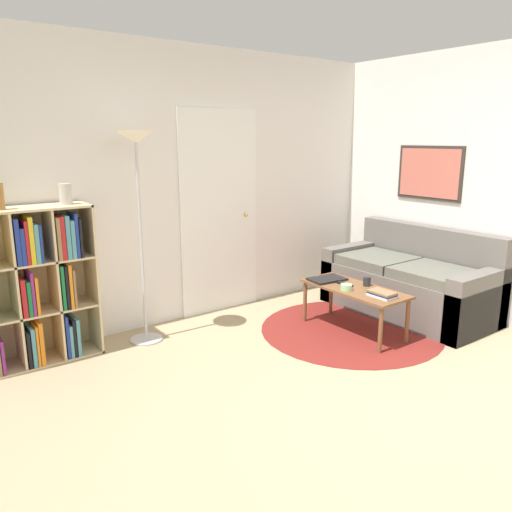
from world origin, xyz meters
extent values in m
plane|color=tan|center=(0.00, 0.00, 0.00)|extent=(14.00, 14.00, 0.00)
cube|color=silver|center=(0.00, 2.61, 1.30)|extent=(7.32, 0.05, 2.60)
cube|color=white|center=(0.25, 2.58, 1.02)|extent=(0.89, 0.02, 2.03)
sphere|color=tan|center=(0.57, 2.55, 0.98)|extent=(0.04, 0.04, 0.04)
cube|color=silver|center=(2.18, 1.29, 1.30)|extent=(0.05, 5.59, 2.60)
cube|color=#332D28|center=(2.15, 1.48, 1.40)|extent=(0.02, 0.76, 0.56)
cube|color=#C66656|center=(2.14, 1.48, 1.40)|extent=(0.01, 0.70, 0.50)
cylinder|color=maroon|center=(0.90, 1.35, 0.00)|extent=(1.67, 1.67, 0.01)
cube|color=beige|center=(-1.14, 2.40, 0.62)|extent=(0.02, 0.34, 1.25)
cube|color=beige|center=(-1.59, 2.40, 1.24)|extent=(0.92, 0.34, 0.02)
cube|color=beige|center=(-1.59, 2.40, 0.01)|extent=(0.92, 0.34, 0.02)
cube|color=beige|center=(-1.59, 2.56, 0.62)|extent=(0.92, 0.02, 1.25)
cube|color=beige|center=(-1.73, 2.40, 0.62)|extent=(0.02, 0.32, 1.21)
cube|color=beige|center=(-1.44, 2.40, 0.62)|extent=(0.02, 0.32, 1.21)
cube|color=beige|center=(-1.59, 2.40, 0.42)|extent=(0.88, 0.32, 0.02)
cube|color=beige|center=(-1.59, 2.40, 0.82)|extent=(0.88, 0.32, 0.02)
cube|color=#7F287A|center=(-1.89, 2.36, 0.15)|extent=(0.02, 0.25, 0.27)
cube|color=black|center=(-1.70, 2.34, 0.16)|extent=(0.02, 0.21, 0.29)
cube|color=teal|center=(-1.67, 2.36, 0.17)|extent=(0.03, 0.25, 0.31)
cube|color=orange|center=(-1.64, 2.33, 0.18)|extent=(0.02, 0.19, 0.32)
cube|color=orange|center=(-1.61, 2.37, 0.19)|extent=(0.03, 0.27, 0.35)
cube|color=navy|center=(-1.41, 2.33, 0.19)|extent=(0.02, 0.19, 0.35)
cube|color=teal|center=(-1.38, 2.34, 0.15)|extent=(0.03, 0.21, 0.27)
cube|color=black|center=(-1.36, 2.35, 0.18)|extent=(0.02, 0.23, 0.32)
cube|color=teal|center=(-1.33, 2.35, 0.18)|extent=(0.03, 0.24, 0.32)
cube|color=#B21E23|center=(-1.70, 2.36, 0.58)|extent=(0.03, 0.26, 0.30)
cube|color=#196B38|center=(-1.66, 2.33, 0.57)|extent=(0.03, 0.19, 0.28)
cube|color=#7F287A|center=(-1.63, 2.35, 0.60)|extent=(0.02, 0.23, 0.34)
cube|color=orange|center=(-1.60, 2.36, 0.58)|extent=(0.02, 0.25, 0.30)
cube|color=#196B38|center=(-1.41, 2.33, 0.61)|extent=(0.02, 0.20, 0.36)
cube|color=black|center=(-1.38, 2.36, 0.61)|extent=(0.02, 0.26, 0.35)
cube|color=orange|center=(-1.35, 2.33, 0.61)|extent=(0.02, 0.20, 0.36)
cube|color=olive|center=(-1.32, 2.35, 0.59)|extent=(0.02, 0.24, 0.31)
cube|color=navy|center=(-1.70, 2.36, 1.01)|extent=(0.03, 0.25, 0.35)
cube|color=navy|center=(-1.66, 2.36, 0.97)|extent=(0.03, 0.26, 0.28)
cube|color=#B21E23|center=(-1.63, 2.34, 1.00)|extent=(0.02, 0.20, 0.33)
cube|color=gold|center=(-1.60, 2.36, 1.01)|extent=(0.03, 0.26, 0.36)
cube|color=teal|center=(-1.57, 2.36, 0.98)|extent=(0.03, 0.25, 0.30)
cube|color=navy|center=(-1.54, 2.35, 0.98)|extent=(0.02, 0.24, 0.29)
cube|color=olive|center=(-1.41, 2.35, 1.00)|extent=(0.03, 0.24, 0.33)
cube|color=#B21E23|center=(-1.37, 2.33, 1.00)|extent=(0.03, 0.19, 0.34)
cube|color=teal|center=(-1.34, 2.34, 1.00)|extent=(0.03, 0.21, 0.34)
cube|color=teal|center=(-1.30, 2.37, 0.98)|extent=(0.03, 0.27, 0.30)
cube|color=navy|center=(-1.27, 2.33, 1.01)|extent=(0.02, 0.20, 0.35)
cube|color=black|center=(-1.24, 2.35, 0.99)|extent=(0.02, 0.24, 0.31)
cylinder|color=#B7B7BC|center=(-0.73, 2.28, 0.01)|extent=(0.28, 0.28, 0.01)
cylinder|color=#B7B7BC|center=(-0.73, 2.28, 0.91)|extent=(0.02, 0.02, 1.71)
cone|color=white|center=(-0.73, 2.28, 1.76)|extent=(0.33, 0.33, 0.10)
cube|color=#66605B|center=(1.72, 1.34, 0.23)|extent=(0.84, 1.67, 0.45)
cube|color=#66605B|center=(2.06, 1.34, 0.43)|extent=(0.16, 1.67, 0.86)
cube|color=#66605B|center=(1.72, 0.58, 0.30)|extent=(0.84, 0.16, 0.59)
cube|color=#66605B|center=(1.72, 2.09, 0.30)|extent=(0.84, 0.16, 0.59)
cube|color=#606256|center=(1.64, 1.00, 0.50)|extent=(0.64, 0.65, 0.10)
cube|color=#606256|center=(1.64, 1.67, 0.50)|extent=(0.64, 0.65, 0.10)
cube|color=brown|center=(0.89, 1.31, 0.42)|extent=(0.44, 1.01, 0.02)
cylinder|color=brown|center=(0.72, 0.85, 0.20)|extent=(0.04, 0.04, 0.41)
cylinder|color=brown|center=(0.72, 1.78, 0.20)|extent=(0.04, 0.04, 0.41)
cylinder|color=brown|center=(1.07, 0.85, 0.20)|extent=(0.04, 0.04, 0.41)
cylinder|color=brown|center=(1.07, 1.78, 0.20)|extent=(0.04, 0.04, 0.41)
cube|color=black|center=(0.86, 1.64, 0.44)|extent=(0.36, 0.26, 0.02)
cylinder|color=#9ED193|center=(0.77, 1.30, 0.45)|extent=(0.10, 0.10, 0.05)
cube|color=silver|center=(0.87, 0.99, 0.44)|extent=(0.14, 0.22, 0.02)
cube|color=navy|center=(0.88, 0.99, 0.45)|extent=(0.14, 0.22, 0.02)
cube|color=olive|center=(0.87, 0.98, 0.47)|extent=(0.14, 0.22, 0.02)
cylinder|color=#28282D|center=(1.02, 1.28, 0.47)|extent=(0.07, 0.07, 0.09)
cube|color=black|center=(0.88, 1.41, 0.44)|extent=(0.05, 0.18, 0.02)
cylinder|color=#B7B2A8|center=(-1.29, 2.40, 1.33)|extent=(0.10, 0.10, 0.16)
camera|label=1|loc=(-2.43, -1.64, 1.76)|focal=35.00mm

